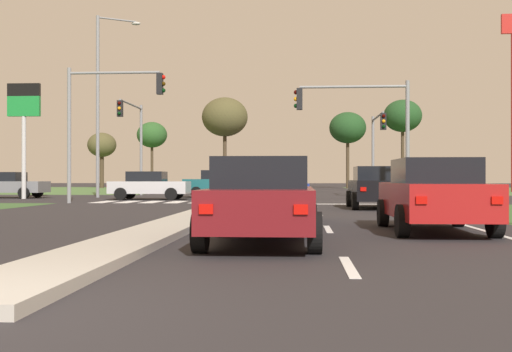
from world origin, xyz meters
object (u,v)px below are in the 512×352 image
at_px(car_grey_eighth, 6,185).
at_px(treeline_second, 152,135).
at_px(car_blue_second, 273,192).
at_px(fuel_price_totem, 24,114).
at_px(car_silver_fifth, 149,185).
at_px(car_navy_seventh, 239,182).
at_px(traffic_signal_near_right, 364,118).
at_px(treeline_third, 225,117).
at_px(car_teal_sixth, 223,184).
at_px(treeline_near, 102,146).
at_px(car_red_fourth, 433,194).
at_px(treeline_fifth, 403,116).
at_px(traffic_signal_far_left, 134,131).
at_px(pedestrian_at_median, 256,176).
at_px(car_maroon_near, 262,200).
at_px(treeline_fourth, 348,128).
at_px(street_lamp_second, 101,97).
at_px(car_black_third, 376,187).
at_px(traffic_signal_far_right, 377,138).
at_px(traffic_signal_near_left, 102,110).

relative_size(car_grey_eighth, treeline_second, 0.60).
xyz_separation_m(car_blue_second, fuel_price_totem, (-14.37, 17.54, 3.84)).
height_order(car_silver_fifth, car_navy_seventh, car_silver_fifth).
height_order(traffic_signal_near_right, treeline_third, treeline_third).
bearing_deg(car_blue_second, treeline_second, 106.34).
relative_size(car_navy_seventh, car_grey_eighth, 1.04).
distance_m(car_teal_sixth, treeline_near, 38.61).
xyz_separation_m(car_red_fourth, treeline_second, (-19.23, 56.09, 5.10)).
xyz_separation_m(car_red_fourth, treeline_fifth, (8.45, 56.94, 7.09)).
xyz_separation_m(traffic_signal_far_left, pedestrian_at_median, (7.45, 4.34, -2.88)).
bearing_deg(pedestrian_at_median, traffic_signal_far_left, 47.86).
xyz_separation_m(car_blue_second, treeline_third, (-7.69, 54.80, 7.16)).
height_order(car_blue_second, pedestrian_at_median, pedestrian_at_median).
bearing_deg(traffic_signal_near_right, car_red_fourth, -90.03).
bearing_deg(car_teal_sixth, car_red_fourth, 17.48).
relative_size(car_maroon_near, car_grey_eighth, 0.99).
bearing_deg(treeline_second, treeline_fourth, 2.36).
bearing_deg(car_grey_eighth, treeline_near, -170.80).
height_order(car_red_fourth, fuel_price_totem, fuel_price_totem).
xyz_separation_m(car_teal_sixth, car_grey_eighth, (-12.11, -2.08, -0.06)).
height_order(car_red_fourth, traffic_signal_near_right, traffic_signal_near_right).
height_order(street_lamp_second, treeline_third, street_lamp_second).
distance_m(car_navy_seventh, fuel_price_totem, 22.64).
bearing_deg(traffic_signal_near_right, traffic_signal_far_left, 139.65).
height_order(car_maroon_near, pedestrian_at_median, pedestrian_at_median).
distance_m(traffic_signal_far_left, treeline_near, 33.69).
relative_size(car_red_fourth, pedestrian_at_median, 2.45).
relative_size(traffic_signal_far_left, treeline_fourth, 0.71).
bearing_deg(traffic_signal_far_left, traffic_signal_near_right, -40.35).
height_order(car_teal_sixth, car_grey_eighth, car_teal_sixth).
distance_m(pedestrian_at_median, treeline_fourth, 28.58).
height_order(traffic_signal_far_left, treeline_second, treeline_second).
bearing_deg(pedestrian_at_median, car_black_third, 124.20).
bearing_deg(fuel_price_totem, car_grey_eighth, 142.60).
height_order(car_navy_seventh, traffic_signal_far_right, traffic_signal_far_right).
xyz_separation_m(car_maroon_near, car_grey_eighth, (-15.98, 24.06, -0.01)).
relative_size(car_navy_seventh, pedestrian_at_median, 2.52).
height_order(car_blue_second, car_teal_sixth, car_teal_sixth).
distance_m(car_grey_eighth, treeline_third, 37.69).
bearing_deg(car_red_fourth, treeline_third, 101.08).
relative_size(car_red_fourth, treeline_second, 0.61).
xyz_separation_m(traffic_signal_far_left, treeline_fourth, (15.77, 31.15, 2.50)).
bearing_deg(traffic_signal_near_left, fuel_price_totem, 137.79).
xyz_separation_m(car_silver_fifth, car_teal_sixth, (3.42, 4.03, 0.05)).
distance_m(traffic_signal_near_right, treeline_third, 44.47).
distance_m(car_black_third, traffic_signal_far_left, 20.70).
height_order(car_navy_seventh, fuel_price_totem, fuel_price_totem).
bearing_deg(car_navy_seventh, treeline_fourth, -121.54).
distance_m(car_maroon_near, car_red_fourth, 4.46).
bearing_deg(car_silver_fifth, traffic_signal_near_right, 65.92).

